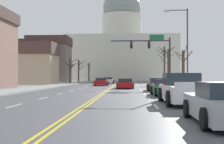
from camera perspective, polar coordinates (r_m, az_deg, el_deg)
name	(u,v)px	position (r m, az deg, el deg)	size (l,w,h in m)	color
ground	(105,92)	(29.03, -1.23, -3.60)	(20.00, 180.00, 0.20)	#4D4D53
signal_gantry	(153,50)	(41.63, 7.50, 4.09)	(7.91, 0.41, 6.79)	#28282D
street_lamp_right	(184,41)	(32.94, 13.09, 5.48)	(2.46, 0.24, 8.25)	#333338
capitol_building	(122,48)	(100.10, 1.81, 4.34)	(34.01, 19.53, 31.56)	beige
sedan_near_00	(125,84)	(37.04, 2.44, -2.15)	(2.02, 4.57, 1.17)	#B71414
sedan_near_01	(157,85)	(31.25, 8.32, -2.31)	(1.98, 4.32, 1.27)	#6B6056
sedan_near_02	(166,88)	(23.98, 9.84, -2.88)	(2.15, 4.54, 1.21)	#1E7247
pickup_truck_near_03	(183,90)	(17.06, 12.87, -3.23)	(2.31, 5.57, 1.64)	silver
sedan_oncoming_00	(101,82)	(48.07, -1.95, -1.81)	(2.08, 4.49, 1.16)	#B71414
sedan_oncoming_01	(108,81)	(59.38, -0.73, -1.58)	(2.14, 4.53, 1.20)	silver
flank_building_00	(26,62)	(64.58, -15.47, 1.74)	(9.30, 10.34, 8.33)	#8C6656
flank_building_01	(24,63)	(55.07, -15.84, 1.51)	(11.11, 6.60, 7.05)	tan
flank_building_02	(50,59)	(72.59, -11.36, 2.28)	(9.32, 7.55, 10.34)	slate
bare_tree_00	(168,65)	(50.86, 10.27, 1.21)	(2.30, 2.29, 6.00)	#4C3D2D
bare_tree_01	(79,70)	(65.91, -6.09, 0.32)	(1.68, 2.82, 4.72)	#423328
bare_tree_02	(164,63)	(54.86, 9.52, 1.62)	(1.91, 1.70, 6.50)	#423328
bare_tree_03	(70,69)	(57.58, -7.64, 0.50)	(2.60, 2.20, 4.64)	#423328
bare_tree_04	(183,68)	(36.01, 12.92, 0.77)	(1.90, 2.35, 4.83)	#4C3D2D
bare_tree_05	(89,72)	(82.63, -4.26, 0.08)	(1.65, 1.08, 5.12)	#4C3D2D
pedestrian_00	(188,80)	(31.81, 13.66, -1.50)	(0.35, 0.34, 1.62)	black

